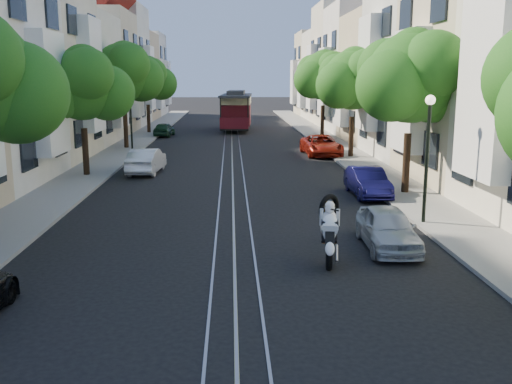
{
  "coord_description": "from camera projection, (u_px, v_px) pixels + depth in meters",
  "views": [
    {
      "loc": [
        -0.07,
        -14.1,
        4.84
      ],
      "look_at": [
        0.72,
        3.64,
        1.25
      ],
      "focal_mm": 40.0,
      "sensor_mm": 36.0,
      "label": 1
    }
  ],
  "objects": [
    {
      "name": "townhouses_east",
      "position": [
        394.0,
        72.0,
        41.59
      ],
      "size": [
        7.75,
        72.0,
        12.0
      ],
      "color": "beige",
      "rests_on": "ground"
    },
    {
      "name": "rail_right",
      "position": [
        239.0,
        143.0,
        42.21
      ],
      "size": [
        0.06,
        80.0,
        0.02
      ],
      "primitive_type": "cube",
      "color": "gray",
      "rests_on": "ground"
    },
    {
      "name": "rail_slot",
      "position": [
        232.0,
        143.0,
        42.18
      ],
      "size": [
        0.06,
        80.0,
        0.02
      ],
      "primitive_type": "cube",
      "color": "gray",
      "rests_on": "ground"
    },
    {
      "name": "parked_car_e_mid",
      "position": [
        367.0,
        182.0,
        23.51
      ],
      "size": [
        1.34,
        3.62,
        1.18
      ],
      "primitive_type": "imported",
      "rotation": [
        0.0,
        0.0,
        0.02
      ],
      "color": "#0D0B3A",
      "rests_on": "ground"
    },
    {
      "name": "lamp_west",
      "position": [
        131.0,
        110.0,
        35.47
      ],
      "size": [
        0.32,
        0.32,
        4.16
      ],
      "color": "black",
      "rests_on": "ground"
    },
    {
      "name": "lane_line",
      "position": [
        232.0,
        144.0,
        42.18
      ],
      "size": [
        0.08,
        80.0,
        0.01
      ],
      "primitive_type": "cube",
      "color": "tan",
      "rests_on": "ground"
    },
    {
      "name": "sidewalk_west",
      "position": [
        133.0,
        143.0,
        41.86
      ],
      "size": [
        2.5,
        80.0,
        0.12
      ],
      "primitive_type": "cube",
      "color": "gray",
      "rests_on": "ground"
    },
    {
      "name": "sportbike_rider",
      "position": [
        329.0,
        228.0,
        14.95
      ],
      "size": [
        0.77,
        1.99,
        1.79
      ],
      "rotation": [
        0.0,
        0.0,
        -0.15
      ],
      "color": "black",
      "rests_on": "ground"
    },
    {
      "name": "parked_car_e_far",
      "position": [
        321.0,
        145.0,
        35.69
      ],
      "size": [
        2.34,
        4.69,
        1.28
      ],
      "primitive_type": "imported",
      "rotation": [
        0.0,
        0.0,
        0.05
      ],
      "color": "maroon",
      "rests_on": "ground"
    },
    {
      "name": "townhouses_west",
      "position": [
        65.0,
        74.0,
        40.58
      ],
      "size": [
        7.75,
        72.0,
        11.76
      ],
      "color": "silver",
      "rests_on": "ground"
    },
    {
      "name": "ground",
      "position": [
        232.0,
        144.0,
        42.18
      ],
      "size": [
        200.0,
        200.0,
        0.0
      ],
      "primitive_type": "plane",
      "color": "black",
      "rests_on": "ground"
    },
    {
      "name": "lamp_east",
      "position": [
        428.0,
        140.0,
        18.39
      ],
      "size": [
        0.32,
        0.32,
        4.16
      ],
      "color": "black",
      "rests_on": "ground"
    },
    {
      "name": "tree_w_d",
      "position": [
        148.0,
        80.0,
        48.77
      ],
      "size": [
        4.84,
        3.99,
        6.52
      ],
      "color": "black",
      "rests_on": "ground"
    },
    {
      "name": "cable_car",
      "position": [
        236.0,
        109.0,
        52.61
      ],
      "size": [
        3.17,
        8.72,
        3.3
      ],
      "rotation": [
        0.0,
        0.0,
        -0.06
      ],
      "color": "black",
      "rests_on": "ground"
    },
    {
      "name": "parked_car_e_near",
      "position": [
        388.0,
        228.0,
        16.31
      ],
      "size": [
        1.51,
        3.53,
        1.19
      ],
      "primitive_type": "imported",
      "rotation": [
        0.0,
        0.0,
        -0.03
      ],
      "color": "#B1B7BD",
      "rests_on": "ground"
    },
    {
      "name": "tree_e_d",
      "position": [
        324.0,
        77.0,
        44.45
      ],
      "size": [
        5.01,
        4.16,
        6.85
      ],
      "color": "black",
      "rests_on": "ground"
    },
    {
      "name": "tree_w_b",
      "position": [
        83.0,
        86.0,
        27.27
      ],
      "size": [
        4.72,
        3.87,
        6.27
      ],
      "color": "black",
      "rests_on": "ground"
    },
    {
      "name": "tree_e_b",
      "position": [
        412.0,
        80.0,
        22.93
      ],
      "size": [
        4.93,
        4.08,
        6.68
      ],
      "color": "black",
      "rests_on": "ground"
    },
    {
      "name": "parked_car_w_far",
      "position": [
        164.0,
        129.0,
        47.24
      ],
      "size": [
        1.64,
        3.49,
        1.16
      ],
      "primitive_type": "imported",
      "rotation": [
        0.0,
        0.0,
        3.06
      ],
      "color": "#153623",
      "rests_on": "ground"
    },
    {
      "name": "rail_left",
      "position": [
        224.0,
        143.0,
        42.16
      ],
      "size": [
        0.06,
        80.0,
        0.02
      ],
      "primitive_type": "cube",
      "color": "gray",
      "rests_on": "ground"
    },
    {
      "name": "parked_car_w_mid",
      "position": [
        146.0,
        161.0,
        29.14
      ],
      "size": [
        1.63,
        3.97,
        1.28
      ],
      "primitive_type": "imported",
      "rotation": [
        0.0,
        0.0,
        3.07
      ],
      "color": "silver",
      "rests_on": "ground"
    },
    {
      "name": "tree_e_c",
      "position": [
        354.0,
        81.0,
        33.73
      ],
      "size": [
        4.84,
        3.99,
        6.52
      ],
      "color": "black",
      "rests_on": "ground"
    },
    {
      "name": "sidewalk_east",
      "position": [
        329.0,
        142.0,
        42.49
      ],
      "size": [
        2.5,
        80.0,
        0.12
      ],
      "primitive_type": "cube",
      "color": "gray",
      "rests_on": "ground"
    },
    {
      "name": "tree_w_c",
      "position": [
        124.0,
        73.0,
        37.91
      ],
      "size": [
        5.13,
        4.28,
        7.09
      ],
      "color": "black",
      "rests_on": "ground"
    }
  ]
}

